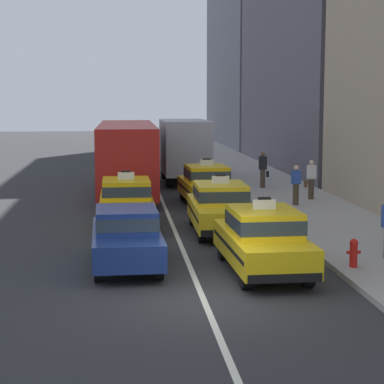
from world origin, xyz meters
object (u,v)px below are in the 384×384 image
taxi_left_second (126,201)px  taxi_right_second (220,207)px  pedestrian_mid_block (263,170)px  fire_hydrant (354,252)px  taxi_right_nearest (263,239)px  box_truck_right_fourth (183,148)px  bus_left_third (127,154)px  taxi_right_third (206,184)px  taxi_right_fifth (175,155)px  pedestrian_trailing (296,185)px  pedestrian_near_crosswalk (311,180)px  sedan_left_nearest (127,235)px

taxi_left_second → taxi_right_second: 3.40m
pedestrian_mid_block → fire_hydrant: bearing=-93.3°
taxi_right_second → taxi_right_nearest: bearing=-86.5°
taxi_right_second → box_truck_right_fourth: box_truck_right_fourth is taller
taxi_left_second → pedestrian_mid_block: 11.04m
bus_left_third → taxi_right_nearest: size_ratio=2.44×
taxi_right_third → taxi_right_fifth: same height
box_truck_right_fourth → pedestrian_trailing: 10.34m
pedestrian_trailing → fire_hydrant: 10.47m
pedestrian_near_crosswalk → pedestrian_trailing: size_ratio=1.04×
sedan_left_nearest → pedestrian_near_crosswalk: pedestrian_near_crosswalk is taller
sedan_left_nearest → box_truck_right_fourth: bearing=80.4°
pedestrian_near_crosswalk → pedestrian_mid_block: (-1.25, 4.00, 0.03)m
taxi_left_second → bus_left_third: bus_left_third is taller
taxi_right_second → box_truck_right_fourth: (0.09, 14.43, 0.90)m
taxi_right_fifth → pedestrian_mid_block: size_ratio=2.71×
sedan_left_nearest → pedestrian_mid_block: pedestrian_mid_block is taller
taxi_right_third → taxi_left_second: bearing=-126.3°
taxi_right_third → bus_left_third: bearing=127.8°
bus_left_third → taxi_right_fifth: bearing=74.3°
sedan_left_nearest → taxi_right_fifth: 25.90m
taxi_right_nearest → fire_hydrant: bearing=-5.6°
taxi_left_second → taxi_right_third: 5.63m
taxi_right_third → sedan_left_nearest: bearing=-107.9°
taxi_right_fifth → box_truck_right_fourth: bearing=-91.0°
taxi_right_second → taxi_right_fifth: 21.27m
taxi_left_second → pedestrian_trailing: taxi_left_second is taller
taxi_right_third → pedestrian_mid_block: 5.41m
taxi_left_second → pedestrian_trailing: size_ratio=2.86×
taxi_right_second → pedestrian_trailing: 6.09m
sedan_left_nearest → pedestrian_trailing: pedestrian_trailing is taller
sedan_left_nearest → pedestrian_near_crosswalk: (7.90, 10.78, 0.13)m
box_truck_right_fourth → pedestrian_mid_block: bearing=-49.6°
taxi_right_third → pedestrian_near_crosswalk: taxi_right_third is taller
sedan_left_nearest → pedestrian_mid_block: size_ratio=2.54×
taxi_left_second → taxi_right_third: size_ratio=0.99×
taxi_right_fifth → pedestrian_mid_block: 11.41m
taxi_right_third → pedestrian_mid_block: size_ratio=2.71×
fire_hydrant → sedan_left_nearest: bearing=168.3°
taxi_right_nearest → pedestrian_trailing: size_ratio=2.88×
taxi_left_second → taxi_right_third: bearing=53.7°
taxi_right_third → box_truck_right_fourth: bearing=91.4°
bus_left_third → box_truck_right_fourth: bearing=54.8°
sedan_left_nearest → pedestrian_trailing: 11.49m
taxi_right_third → box_truck_right_fourth: box_truck_right_fourth is taller
bus_left_third → taxi_right_fifth: bus_left_third is taller
pedestrian_trailing → taxi_right_second: bearing=-128.1°
taxi_right_fifth → pedestrian_mid_block: taxi_right_fifth is taller
pedestrian_trailing → sedan_left_nearest: bearing=-126.6°
taxi_right_fifth → fire_hydrant: taxi_right_fifth is taller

